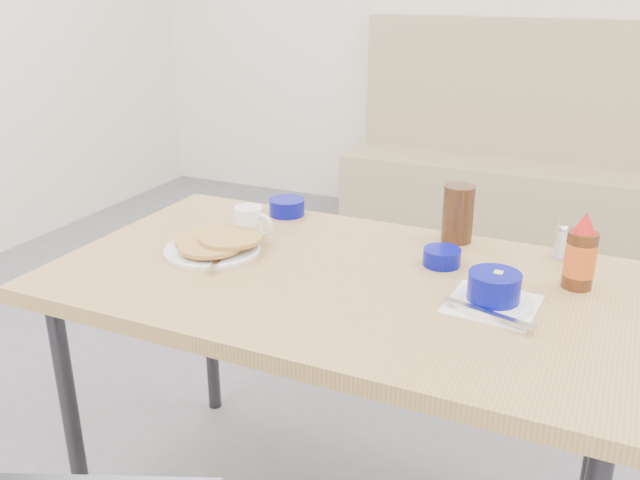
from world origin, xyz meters
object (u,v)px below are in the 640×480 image
at_px(grits_setting, 494,292).
at_px(booth_bench, 512,177).
at_px(coffee_mug, 250,222).
at_px(butter_bowl, 442,257).
at_px(dining_table, 342,298).
at_px(creamer_bowl, 287,207).
at_px(pancake_plate, 214,245).
at_px(condiment_caddy, 570,245).
at_px(syrup_bottle, 581,256).
at_px(amber_tumbler, 458,214).

bearing_deg(grits_setting, booth_bench, 98.10).
distance_m(coffee_mug, butter_bowl, 0.53).
height_order(coffee_mug, grits_setting, coffee_mug).
xyz_separation_m(booth_bench, butter_bowl, (0.20, -2.37, 0.43)).
height_order(dining_table, creamer_bowl, creamer_bowl).
bearing_deg(pancake_plate, condiment_caddy, 22.12).
distance_m(booth_bench, creamer_bowl, 2.26).
height_order(butter_bowl, syrup_bottle, syrup_bottle).
distance_m(creamer_bowl, amber_tumbler, 0.52).
xyz_separation_m(grits_setting, condiment_caddy, (0.12, 0.35, 0.00)).
xyz_separation_m(pancake_plate, coffee_mug, (0.03, 0.13, 0.03)).
relative_size(grits_setting, syrup_bottle, 1.15).
relative_size(dining_table, creamer_bowl, 13.07).
bearing_deg(pancake_plate, coffee_mug, 74.64).
bearing_deg(condiment_caddy, booth_bench, 100.07).
bearing_deg(amber_tumbler, coffee_mug, -157.30).
distance_m(butter_bowl, amber_tumbler, 0.19).
xyz_separation_m(butter_bowl, amber_tumbler, (-0.01, 0.18, 0.06)).
relative_size(dining_table, grits_setting, 6.68).
relative_size(booth_bench, coffee_mug, 16.54).
bearing_deg(grits_setting, dining_table, 178.32).
xyz_separation_m(booth_bench, condiment_caddy, (0.49, -2.19, 0.45)).
relative_size(coffee_mug, butter_bowl, 1.22).
bearing_deg(coffee_mug, booth_bench, 82.29).
xyz_separation_m(dining_table, amber_tumbler, (0.19, 0.34, 0.14)).
xyz_separation_m(creamer_bowl, butter_bowl, (0.53, -0.18, -0.00)).
bearing_deg(dining_table, pancake_plate, -179.36).
height_order(pancake_plate, creamer_bowl, creamer_bowl).
xyz_separation_m(grits_setting, butter_bowl, (-0.16, 0.17, -0.01)).
bearing_deg(condiment_caddy, butter_bowl, -150.28).
relative_size(creamer_bowl, condiment_caddy, 1.05).
relative_size(coffee_mug, amber_tumbler, 0.74).
height_order(dining_table, amber_tumbler, amber_tumbler).
xyz_separation_m(creamer_bowl, amber_tumbler, (0.52, 0.00, 0.05)).
bearing_deg(coffee_mug, syrup_bottle, 2.97).
distance_m(grits_setting, creamer_bowl, 0.77).
bearing_deg(condiment_caddy, coffee_mug, -167.43).
relative_size(creamer_bowl, butter_bowl, 1.14).
bearing_deg(coffee_mug, amber_tumbler, 22.70).
height_order(coffee_mug, creamer_bowl, coffee_mug).
bearing_deg(condiment_caddy, pancake_plate, -160.28).
xyz_separation_m(booth_bench, syrup_bottle, (0.52, -2.37, 0.49)).
distance_m(coffee_mug, condiment_caddy, 0.84).
relative_size(grits_setting, condiment_caddy, 2.05).
bearing_deg(amber_tumbler, condiment_caddy, 0.00).
xyz_separation_m(amber_tumbler, condiment_caddy, (0.29, 0.00, -0.04)).
bearing_deg(syrup_bottle, condiment_caddy, 101.05).
distance_m(booth_bench, butter_bowl, 2.42).
xyz_separation_m(grits_setting, amber_tumbler, (-0.17, 0.35, 0.04)).
bearing_deg(coffee_mug, condiment_caddy, 14.98).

